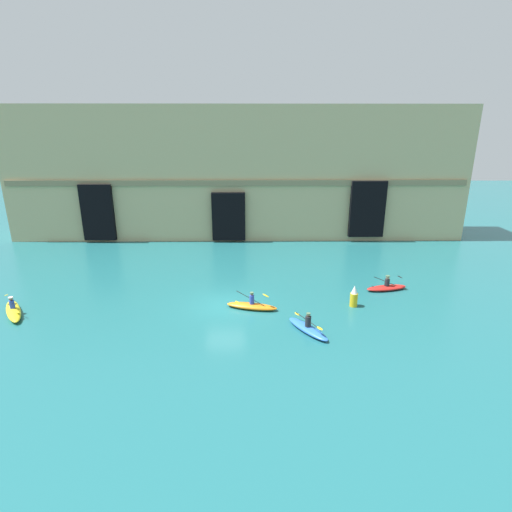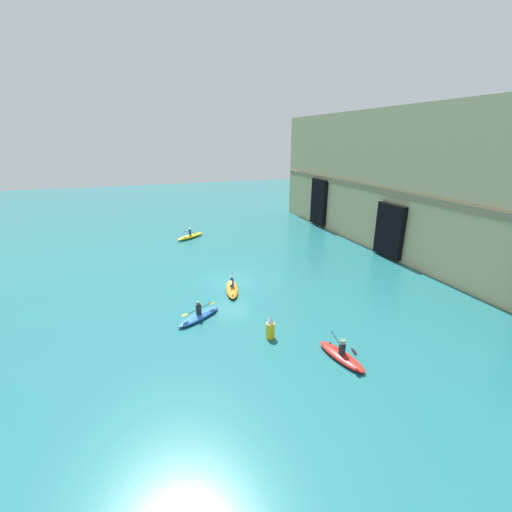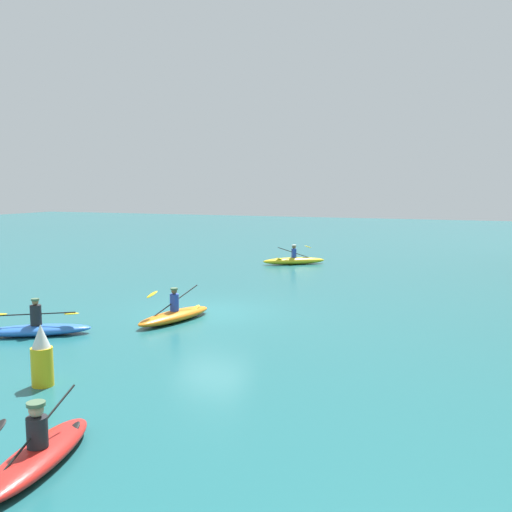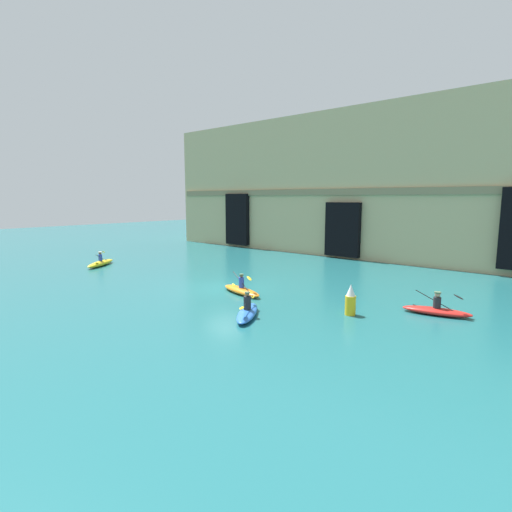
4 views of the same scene
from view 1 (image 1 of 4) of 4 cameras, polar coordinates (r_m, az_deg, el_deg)
name	(u,v)px [view 1 (image 1 of 4)]	position (r m, az deg, el deg)	size (l,w,h in m)	color
ground_plane	(225,305)	(25.54, -4.47, -7.04)	(120.00, 120.00, 0.00)	#1E6066
cliff_bluff	(238,173)	(41.00, -2.61, 11.78)	(44.27, 6.39, 12.70)	tan
kayak_orange	(252,306)	(24.92, -0.60, -7.11)	(3.27, 1.51, 1.13)	orange
kayak_yellow	(13,310)	(28.35, -31.36, -6.66)	(2.62, 3.39, 1.11)	yellow
kayak_blue	(308,328)	(22.53, 7.41, -10.17)	(2.34, 3.05, 1.12)	blue
kayak_red	(387,287)	(29.07, 18.16, -4.26)	(3.01, 1.36, 1.07)	red
marker_buoy	(354,297)	(25.82, 13.81, -5.66)	(0.48, 0.48, 1.40)	yellow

